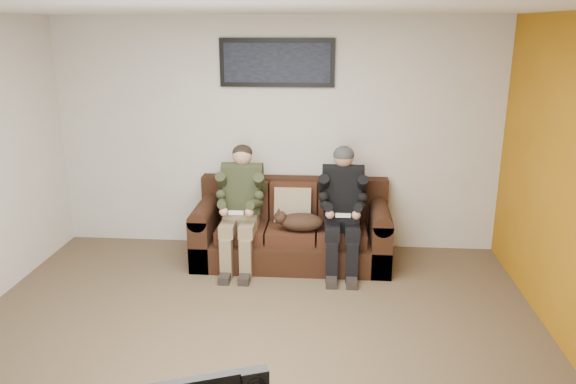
# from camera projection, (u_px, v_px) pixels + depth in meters

# --- Properties ---
(floor) EXTENTS (5.00, 5.00, 0.00)m
(floor) POSITION_uv_depth(u_px,v_px,m) (250.00, 346.00, 4.53)
(floor) COLOR brown
(floor) RESTS_ON ground
(ceiling) EXTENTS (5.00, 5.00, 0.00)m
(ceiling) POSITION_uv_depth(u_px,v_px,m) (242.00, 8.00, 3.79)
(ceiling) COLOR silver
(ceiling) RESTS_ON ground
(wall_back) EXTENTS (5.00, 0.00, 5.00)m
(wall_back) POSITION_uv_depth(u_px,v_px,m) (276.00, 135.00, 6.31)
(wall_back) COLOR beige
(wall_back) RESTS_ON ground
(wall_front) EXTENTS (5.00, 0.00, 5.00)m
(wall_front) POSITION_uv_depth(u_px,v_px,m) (153.00, 371.00, 2.01)
(wall_front) COLOR beige
(wall_front) RESTS_ON ground
(sofa) EXTENTS (2.09, 0.90, 0.85)m
(sofa) POSITION_uv_depth(u_px,v_px,m) (292.00, 230.00, 6.16)
(sofa) COLOR black
(sofa) RESTS_ON ground
(throw_pillow) EXTENTS (0.40, 0.19, 0.39)m
(throw_pillow) POSITION_uv_depth(u_px,v_px,m) (293.00, 205.00, 6.12)
(throw_pillow) COLOR #998A64
(throw_pillow) RESTS_ON sofa
(throw_blanket) EXTENTS (0.43, 0.21, 0.08)m
(throw_blanket) POSITION_uv_depth(u_px,v_px,m) (238.00, 176.00, 6.31)
(throw_blanket) COLOR gray
(throw_blanket) RESTS_ON sofa
(person_left) EXTENTS (0.51, 0.87, 1.27)m
(person_left) POSITION_uv_depth(u_px,v_px,m) (241.00, 200.00, 5.93)
(person_left) COLOR #7F6F4F
(person_left) RESTS_ON sofa
(person_right) EXTENTS (0.51, 0.86, 1.28)m
(person_right) POSITION_uv_depth(u_px,v_px,m) (343.00, 203.00, 5.84)
(person_right) COLOR black
(person_right) RESTS_ON sofa
(cat) EXTENTS (0.66, 0.26, 0.24)m
(cat) POSITION_uv_depth(u_px,v_px,m) (300.00, 222.00, 5.86)
(cat) COLOR #3F2618
(cat) RESTS_ON sofa
(framed_poster) EXTENTS (1.25, 0.05, 0.52)m
(framed_poster) POSITION_uv_depth(u_px,v_px,m) (277.00, 63.00, 6.04)
(framed_poster) COLOR black
(framed_poster) RESTS_ON wall_back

